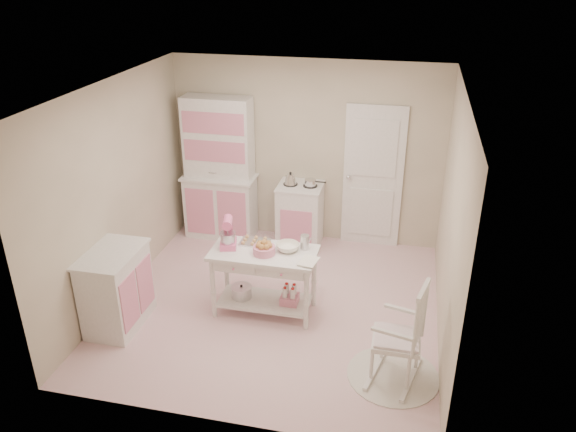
{
  "coord_description": "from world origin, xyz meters",
  "views": [
    {
      "loc": [
        1.39,
        -5.48,
        3.85
      ],
      "look_at": [
        0.08,
        0.36,
        1.03
      ],
      "focal_mm": 35.0,
      "sensor_mm": 36.0,
      "label": 1
    }
  ],
  "objects_px": {
    "base_cabinet": "(116,289)",
    "work_table": "(264,282)",
    "stand_mixer": "(228,233)",
    "bread_basket": "(264,250)",
    "hutch": "(219,169)",
    "stove": "(300,215)",
    "rocking_chair": "(397,331)"
  },
  "relations": [
    {
      "from": "rocking_chair",
      "to": "stand_mixer",
      "type": "relative_size",
      "value": 3.24
    },
    {
      "from": "rocking_chair",
      "to": "base_cabinet",
      "type": "bearing_deg",
      "value": -170.54
    },
    {
      "from": "base_cabinet",
      "to": "bread_basket",
      "type": "xyz_separation_m",
      "value": [
        1.56,
        0.55,
        0.39
      ]
    },
    {
      "from": "hutch",
      "to": "bread_basket",
      "type": "distance_m",
      "value": 2.19
    },
    {
      "from": "work_table",
      "to": "bread_basket",
      "type": "height_order",
      "value": "bread_basket"
    },
    {
      "from": "work_table",
      "to": "base_cabinet",
      "type": "bearing_deg",
      "value": -158.65
    },
    {
      "from": "base_cabinet",
      "to": "work_table",
      "type": "xyz_separation_m",
      "value": [
        1.54,
        0.6,
        -0.06
      ]
    },
    {
      "from": "stand_mixer",
      "to": "bread_basket",
      "type": "bearing_deg",
      "value": -23.53
    },
    {
      "from": "stove",
      "to": "rocking_chair",
      "type": "relative_size",
      "value": 0.84
    },
    {
      "from": "stand_mixer",
      "to": "base_cabinet",
      "type": "bearing_deg",
      "value": -165.44
    },
    {
      "from": "base_cabinet",
      "to": "stand_mixer",
      "type": "relative_size",
      "value": 2.71
    },
    {
      "from": "hutch",
      "to": "stand_mixer",
      "type": "xyz_separation_m",
      "value": [
        0.71,
        -1.78,
        -0.07
      ]
    },
    {
      "from": "hutch",
      "to": "rocking_chair",
      "type": "xyz_separation_m",
      "value": [
        2.68,
        -2.61,
        -0.49
      ]
    },
    {
      "from": "rocking_chair",
      "to": "bread_basket",
      "type": "height_order",
      "value": "rocking_chair"
    },
    {
      "from": "hutch",
      "to": "rocking_chair",
      "type": "distance_m",
      "value": 3.77
    },
    {
      "from": "hutch",
      "to": "stand_mixer",
      "type": "height_order",
      "value": "hutch"
    },
    {
      "from": "work_table",
      "to": "rocking_chair",
      "type": "bearing_deg",
      "value": -27.88
    },
    {
      "from": "stove",
      "to": "work_table",
      "type": "xyz_separation_m",
      "value": [
        -0.07,
        -1.75,
        -0.06
      ]
    },
    {
      "from": "stand_mixer",
      "to": "work_table",
      "type": "bearing_deg",
      "value": -17.22
    },
    {
      "from": "hutch",
      "to": "work_table",
      "type": "bearing_deg",
      "value": -57.71
    },
    {
      "from": "work_table",
      "to": "bread_basket",
      "type": "xyz_separation_m",
      "value": [
        0.02,
        -0.05,
        0.45
      ]
    },
    {
      "from": "rocking_chair",
      "to": "stand_mixer",
      "type": "distance_m",
      "value": 2.17
    },
    {
      "from": "base_cabinet",
      "to": "work_table",
      "type": "relative_size",
      "value": 0.77
    },
    {
      "from": "hutch",
      "to": "base_cabinet",
      "type": "bearing_deg",
      "value": -99.56
    },
    {
      "from": "bread_basket",
      "to": "stove",
      "type": "bearing_deg",
      "value": 88.56
    },
    {
      "from": "hutch",
      "to": "stand_mixer",
      "type": "bearing_deg",
      "value": -68.08
    },
    {
      "from": "base_cabinet",
      "to": "rocking_chair",
      "type": "xyz_separation_m",
      "value": [
        3.08,
        -0.21,
        0.09
      ]
    },
    {
      "from": "stand_mixer",
      "to": "stove",
      "type": "bearing_deg",
      "value": 59.81
    },
    {
      "from": "rocking_chair",
      "to": "stand_mixer",
      "type": "bearing_deg",
      "value": 170.37
    },
    {
      "from": "base_cabinet",
      "to": "rocking_chair",
      "type": "relative_size",
      "value": 0.84
    },
    {
      "from": "base_cabinet",
      "to": "work_table",
      "type": "distance_m",
      "value": 1.65
    },
    {
      "from": "stove",
      "to": "base_cabinet",
      "type": "xyz_separation_m",
      "value": [
        -1.6,
        -2.35,
        0.0
      ]
    }
  ]
}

